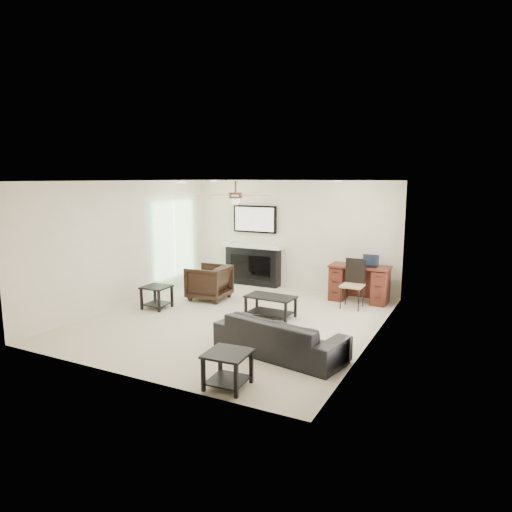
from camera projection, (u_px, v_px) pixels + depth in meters
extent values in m
plane|color=beige|center=(234.00, 319.00, 8.35)|extent=(5.50, 5.50, 0.00)
cube|color=white|center=(233.00, 181.00, 7.93)|extent=(5.00, 5.50, 0.04)
cube|color=#F2E6CD|center=(292.00, 235.00, 10.56)|extent=(5.00, 0.04, 2.50)
cube|color=#F2E6CD|center=(125.00, 283.00, 5.72)|extent=(5.00, 0.04, 2.50)
cube|color=#F2E6CD|center=(126.00, 243.00, 9.25)|extent=(0.04, 5.50, 2.50)
cube|color=#F2E6CD|center=(374.00, 263.00, 7.03)|extent=(0.04, 5.50, 2.50)
cube|color=white|center=(372.00, 263.00, 7.14)|extent=(0.04, 5.10, 2.40)
cube|color=#93BC89|center=(174.00, 243.00, 10.64)|extent=(0.04, 1.80, 2.10)
cylinder|color=#382619|center=(236.00, 195.00, 8.06)|extent=(1.40, 1.40, 0.30)
imported|color=black|center=(280.00, 336.00, 6.63)|extent=(2.05, 1.10, 0.57)
imported|color=black|center=(209.00, 282.00, 9.66)|extent=(0.85, 0.83, 0.73)
cube|color=black|center=(271.00, 306.00, 8.45)|extent=(0.92, 0.54, 0.40)
cube|color=black|center=(228.00, 370.00, 5.60)|extent=(0.55, 0.55, 0.45)
cube|color=black|center=(157.00, 297.00, 9.01)|extent=(0.51, 0.51, 0.45)
cube|color=black|center=(253.00, 246.00, 10.88)|extent=(1.52, 0.34, 1.91)
cube|color=#421510|center=(359.00, 284.00, 9.49)|extent=(1.22, 0.56, 0.76)
cube|color=black|center=(352.00, 284.00, 8.99)|extent=(0.42, 0.44, 0.97)
cube|color=black|center=(370.00, 261.00, 9.30)|extent=(0.33, 0.24, 0.23)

